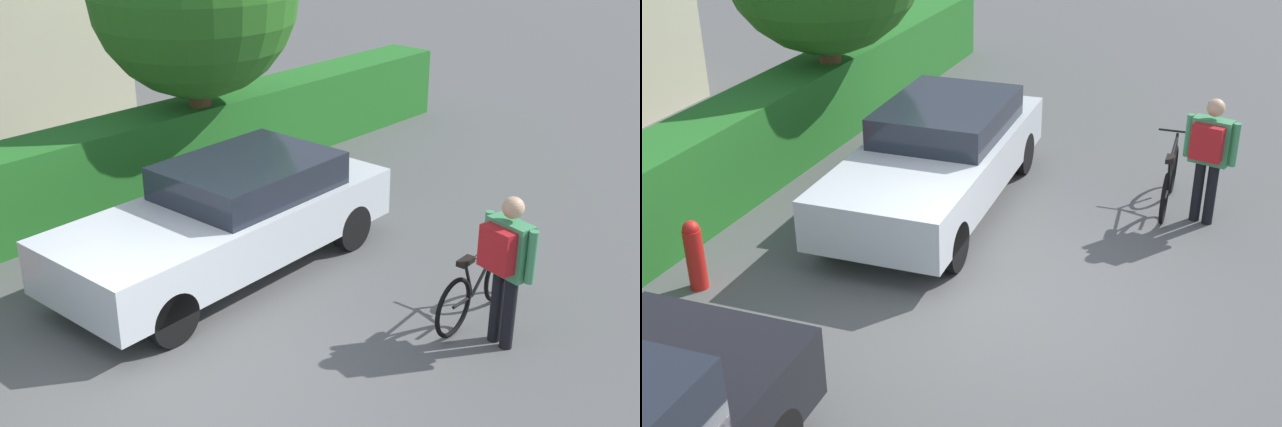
{
  "view_description": "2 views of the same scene",
  "coord_description": "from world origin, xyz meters",
  "views": [
    {
      "loc": [
        -3.66,
        -5.09,
        4.48
      ],
      "look_at": [
        1.91,
        0.01,
        1.22
      ],
      "focal_mm": 44.92,
      "sensor_mm": 36.0,
      "label": 1
    },
    {
      "loc": [
        -7.15,
        -2.33,
        4.77
      ],
      "look_at": [
        0.48,
        0.65,
        0.73
      ],
      "focal_mm": 46.88,
      "sensor_mm": 36.0,
      "label": 2
    }
  ],
  "objects": [
    {
      "name": "fire_hydrant",
      "position": [
        -0.88,
        3.2,
        0.41
      ],
      "size": [
        0.2,
        0.2,
        0.81
      ],
      "color": "red",
      "rests_on": "ground"
    },
    {
      "name": "bicycle",
      "position": [
        3.04,
        -1.25,
        0.37
      ],
      "size": [
        1.64,
        0.5,
        0.89
      ],
      "color": "black",
      "rests_on": "ground"
    },
    {
      "name": "parked_car_far",
      "position": [
        2.02,
        1.56,
        0.69
      ],
      "size": [
        4.38,
        1.85,
        1.31
      ],
      "color": "silver",
      "rests_on": "ground"
    },
    {
      "name": "ground_plane",
      "position": [
        0.0,
        0.0,
        0.0
      ],
      "size": [
        60.0,
        60.0,
        0.0
      ],
      "primitive_type": "plane",
      "color": "#545454"
    },
    {
      "name": "person_rider",
      "position": [
        2.72,
        -1.71,
        0.98
      ],
      "size": [
        0.43,
        0.64,
        1.62
      ],
      "color": "black",
      "rests_on": "ground"
    },
    {
      "name": "hedge_row",
      "position": [
        0.0,
        4.23,
        0.62
      ],
      "size": [
        18.38,
        0.9,
        1.23
      ],
      "primitive_type": "cube",
      "color": "#246B24",
      "rests_on": "ground"
    }
  ]
}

